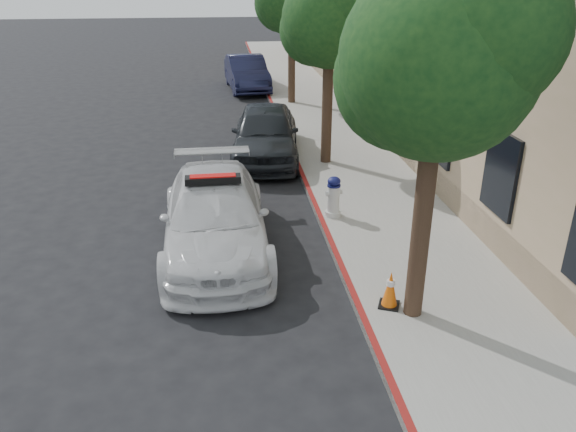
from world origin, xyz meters
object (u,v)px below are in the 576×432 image
Objects in this scene: parked_car_mid at (266,133)px; traffic_cone at (390,289)px; fire_hydrant at (334,197)px; parked_car_far at (247,73)px; police_car at (215,217)px.

traffic_cone is (1.37, -8.63, -0.35)m from parked_car_mid.
fire_hydrant reaches higher than traffic_cone.
traffic_cone is (1.37, -19.32, -0.31)m from parked_car_far.
police_car reaches higher than parked_car_far.
police_car is at bearing -100.36° from parked_car_far.
fire_hydrant is at bearing -70.32° from parked_car_mid.
parked_car_mid is at bearing 94.36° from fire_hydrant.
police_car is 16.67m from parked_car_far.
parked_car_mid is at bearing 99.02° from traffic_cone.
parked_car_far is 5.02× the size of fire_hydrant.
police_car is at bearing 136.93° from traffic_cone.
traffic_cone is (0.22, -3.83, -0.14)m from fire_hydrant.
police_car is 1.09× the size of parked_car_far.
parked_car_mid is 8.74m from traffic_cone.
police_car is 6.11m from parked_car_mid.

